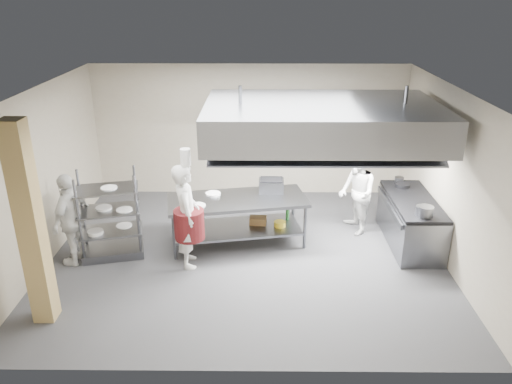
{
  "coord_description": "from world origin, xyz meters",
  "views": [
    {
      "loc": [
        0.25,
        -8.0,
        4.53
      ],
      "look_at": [
        0.17,
        0.2,
        1.15
      ],
      "focal_mm": 35.0,
      "sensor_mm": 36.0,
      "label": 1
    }
  ],
  "objects_px": {
    "chef_line": "(357,193)",
    "chef_head": "(187,216)",
    "stockpot": "(426,211)",
    "pass_rack": "(110,215)",
    "cooking_range": "(410,222)",
    "chef_plating": "(72,219)",
    "island": "(238,221)",
    "griddle": "(271,186)"
  },
  "relations": [
    {
      "from": "chef_line",
      "to": "cooking_range",
      "type": "bearing_deg",
      "value": 54.41
    },
    {
      "from": "stockpot",
      "to": "island",
      "type": "bearing_deg",
      "value": 167.51
    },
    {
      "from": "pass_rack",
      "to": "chef_line",
      "type": "height_order",
      "value": "chef_line"
    },
    {
      "from": "chef_line",
      "to": "pass_rack",
      "type": "bearing_deg",
      "value": -88.14
    },
    {
      "from": "chef_head",
      "to": "stockpot",
      "type": "bearing_deg",
      "value": -99.7
    },
    {
      "from": "chef_line",
      "to": "chef_plating",
      "type": "height_order",
      "value": "chef_line"
    },
    {
      "from": "island",
      "to": "stockpot",
      "type": "height_order",
      "value": "stockpot"
    },
    {
      "from": "chef_head",
      "to": "stockpot",
      "type": "relative_size",
      "value": 7.08
    },
    {
      "from": "pass_rack",
      "to": "chef_plating",
      "type": "height_order",
      "value": "chef_plating"
    },
    {
      "from": "chef_head",
      "to": "chef_plating",
      "type": "relative_size",
      "value": 1.12
    },
    {
      "from": "pass_rack",
      "to": "griddle",
      "type": "bearing_deg",
      "value": 3.15
    },
    {
      "from": "cooking_range",
      "to": "griddle",
      "type": "bearing_deg",
      "value": 173.05
    },
    {
      "from": "stockpot",
      "to": "chef_plating",
      "type": "bearing_deg",
      "value": -179.72
    },
    {
      "from": "pass_rack",
      "to": "griddle",
      "type": "relative_size",
      "value": 3.41
    },
    {
      "from": "chef_line",
      "to": "chef_head",
      "type": "bearing_deg",
      "value": -77.93
    },
    {
      "from": "chef_line",
      "to": "griddle",
      "type": "xyz_separation_m",
      "value": [
        -1.66,
        -0.13,
        0.19
      ]
    },
    {
      "from": "cooking_range",
      "to": "chef_head",
      "type": "relative_size",
      "value": 1.08
    },
    {
      "from": "island",
      "to": "chef_plating",
      "type": "xyz_separation_m",
      "value": [
        -2.82,
        -0.75,
        0.37
      ]
    },
    {
      "from": "pass_rack",
      "to": "chef_plating",
      "type": "bearing_deg",
      "value": -170.03
    },
    {
      "from": "cooking_range",
      "to": "chef_head",
      "type": "bearing_deg",
      "value": -168.44
    },
    {
      "from": "chef_line",
      "to": "stockpot",
      "type": "xyz_separation_m",
      "value": [
        0.95,
        -1.2,
        0.16
      ]
    },
    {
      "from": "island",
      "to": "chef_head",
      "type": "xyz_separation_m",
      "value": [
        -0.82,
        -0.81,
        0.47
      ]
    },
    {
      "from": "chef_line",
      "to": "chef_plating",
      "type": "bearing_deg",
      "value": -86.83
    },
    {
      "from": "cooking_range",
      "to": "griddle",
      "type": "xyz_separation_m",
      "value": [
        -2.62,
        0.32,
        0.6
      ]
    },
    {
      "from": "pass_rack",
      "to": "stockpot",
      "type": "relative_size",
      "value": 6.1
    },
    {
      "from": "pass_rack",
      "to": "chef_plating",
      "type": "distance_m",
      "value": 0.63
    },
    {
      "from": "chef_line",
      "to": "island",
      "type": "bearing_deg",
      "value": -88.48
    },
    {
      "from": "pass_rack",
      "to": "chef_line",
      "type": "distance_m",
      "value": 4.65
    },
    {
      "from": "chef_plating",
      "to": "stockpot",
      "type": "bearing_deg",
      "value": 105.69
    },
    {
      "from": "stockpot",
      "to": "pass_rack",
      "type": "bearing_deg",
      "value": 177.71
    },
    {
      "from": "chef_plating",
      "to": "griddle",
      "type": "relative_size",
      "value": 3.53
    },
    {
      "from": "island",
      "to": "chef_head",
      "type": "bearing_deg",
      "value": -146.15
    },
    {
      "from": "griddle",
      "to": "chef_line",
      "type": "bearing_deg",
      "value": 5.87
    },
    {
      "from": "island",
      "to": "pass_rack",
      "type": "xyz_separation_m",
      "value": [
        -2.24,
        -0.5,
        0.34
      ]
    },
    {
      "from": "chef_head",
      "to": "chef_line",
      "type": "bearing_deg",
      "value": -78.5
    },
    {
      "from": "island",
      "to": "pass_rack",
      "type": "height_order",
      "value": "pass_rack"
    },
    {
      "from": "chef_line",
      "to": "chef_plating",
      "type": "relative_size",
      "value": 1.01
    },
    {
      "from": "pass_rack",
      "to": "chef_head",
      "type": "distance_m",
      "value": 1.46
    },
    {
      "from": "island",
      "to": "cooking_range",
      "type": "relative_size",
      "value": 1.27
    },
    {
      "from": "cooking_range",
      "to": "stockpot",
      "type": "distance_m",
      "value": 0.94
    },
    {
      "from": "chef_line",
      "to": "stockpot",
      "type": "height_order",
      "value": "chef_line"
    },
    {
      "from": "chef_head",
      "to": "stockpot",
      "type": "height_order",
      "value": "chef_head"
    }
  ]
}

